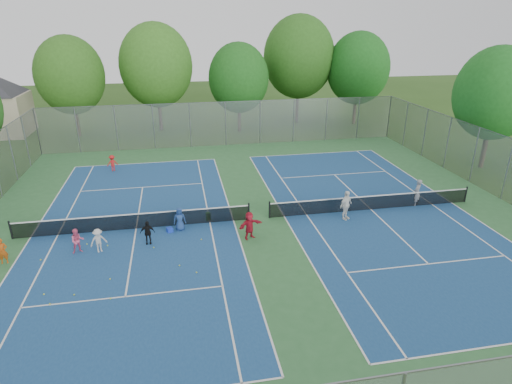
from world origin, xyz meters
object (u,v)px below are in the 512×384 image
net_right (372,203)px  ball_crate (170,230)px  instructor (417,193)px  ball_hopper (208,217)px  net_left (135,222)px

net_right → ball_crate: bearing=-176.6°
net_right → instructor: size_ratio=7.46×
net_right → ball_crate: size_ratio=41.75×
net_right → ball_hopper: net_right is taller
net_right → net_left: bearing=180.0°
net_right → instructor: instructor is taller
ball_crate → net_right: bearing=3.4°
ball_crate → instructor: 15.21m
ball_crate → instructor: size_ratio=0.18×
net_left → instructor: (17.02, 0.11, 0.41)m
net_left → instructor: instructor is taller
net_left → instructor: 17.03m
net_left → net_right: size_ratio=1.00×
net_left → ball_crate: bearing=-21.5°
net_right → instructor: (3.02, 0.11, 0.41)m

